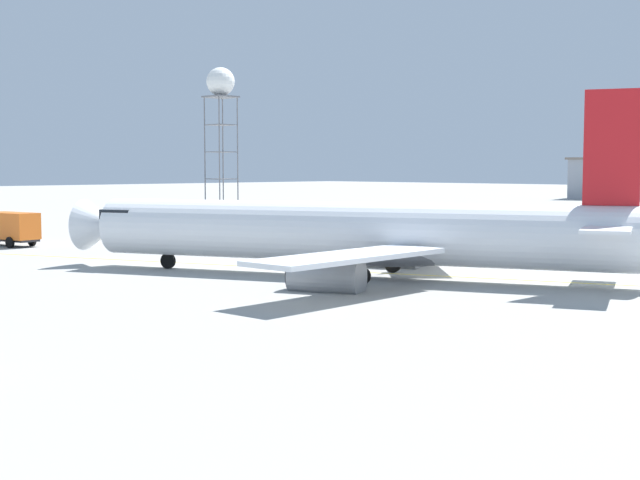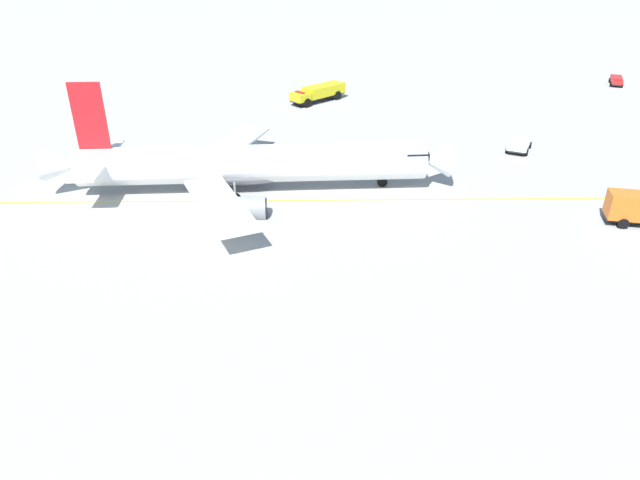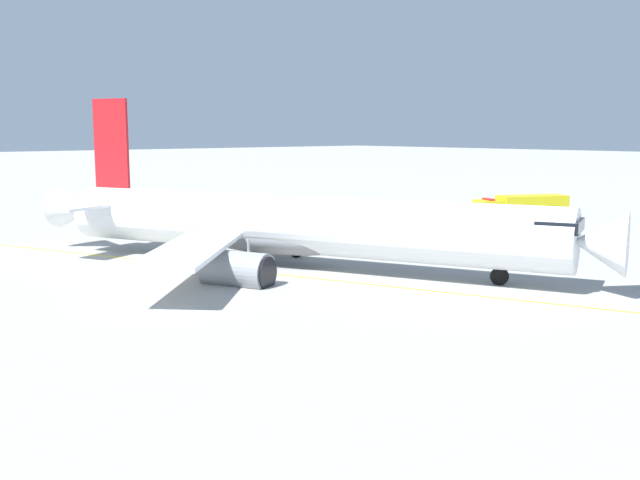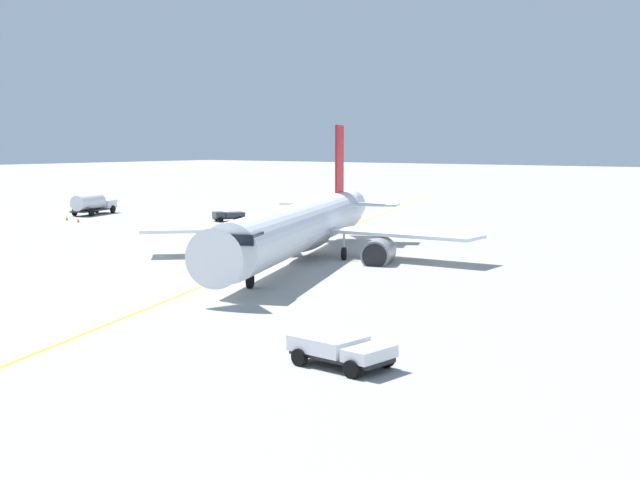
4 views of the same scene
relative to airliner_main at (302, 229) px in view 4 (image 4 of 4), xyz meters
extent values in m
plane|color=#9E9E99|center=(3.95, -2.96, -2.75)|extent=(600.00, 600.00, 0.00)
cylinder|color=white|center=(-0.20, 0.46, 0.22)|extent=(18.24, 34.97, 3.97)
cone|color=white|center=(-7.99, 18.25, 0.22)|extent=(4.66, 4.26, 3.77)
cone|color=white|center=(7.70, -17.60, 0.52)|extent=(4.69, 5.02, 3.37)
cube|color=black|center=(-7.11, 16.24, 1.11)|extent=(4.05, 3.55, 0.70)
ellipsoid|color=gray|center=(0.53, -1.21, -0.87)|extent=(8.53, 13.45, 2.18)
cube|color=red|center=(6.23, -14.22, 5.59)|extent=(1.50, 3.03, 6.77)
cube|color=white|center=(3.11, -15.58, 1.01)|extent=(5.82, 4.47, 0.20)
cube|color=white|center=(9.34, -12.86, 1.01)|extent=(5.82, 4.47, 0.20)
cube|color=white|center=(-6.92, -5.49, -0.48)|extent=(13.27, 4.41, 0.28)
cube|color=white|center=(8.73, 1.36, -0.48)|extent=(12.02, 11.96, 0.28)
cylinder|color=gray|center=(-5.93, -2.84, -1.92)|extent=(3.86, 4.80, 2.38)
cylinder|color=black|center=(-6.80, -0.87, -1.92)|extent=(1.91, 0.95, 2.02)
cylinder|color=gray|center=(6.11, 2.43, -1.92)|extent=(3.86, 4.80, 2.38)
cylinder|color=black|center=(5.25, 4.40, -1.92)|extent=(1.91, 0.95, 2.02)
cylinder|color=#9EA0A5|center=(-5.75, 13.15, -1.34)|extent=(0.20, 0.20, 1.73)
cylinder|color=black|center=(-5.75, 13.15, -2.20)|extent=(0.72, 1.13, 1.10)
cylinder|color=#9EA0A5|center=(-2.57, -2.56, -1.34)|extent=(0.20, 0.20, 1.73)
cylinder|color=black|center=(-2.57, -2.56, -2.20)|extent=(0.72, 1.13, 1.10)
cylinder|color=#9EA0A5|center=(3.63, 0.15, -1.34)|extent=(0.20, 0.20, 1.73)
cylinder|color=black|center=(3.63, 0.15, -2.20)|extent=(0.72, 1.13, 1.10)
cube|color=#232326|center=(30.31, -23.67, -2.33)|extent=(3.26, 4.13, 0.20)
cube|color=#2D333D|center=(30.98, -22.50, -1.88)|extent=(2.17, 1.91, 0.70)
cube|color=black|center=(31.21, -22.08, -1.78)|extent=(1.39, 0.83, 0.39)
cube|color=#2D333D|center=(29.98, -24.26, -1.93)|extent=(2.83, 3.08, 0.60)
cylinder|color=black|center=(30.17, -22.05, -2.43)|extent=(0.56, 0.70, 0.64)
cylinder|color=black|center=(31.78, -22.95, -2.43)|extent=(0.56, 0.70, 0.64)
cylinder|color=black|center=(28.91, -24.30, -2.43)|extent=(0.56, 0.70, 0.64)
cylinder|color=black|center=(30.51, -25.20, -2.43)|extent=(0.56, 0.70, 0.64)
cube|color=#232326|center=(-22.87, 26.39, -2.25)|extent=(4.73, 2.43, 0.20)
cube|color=white|center=(-24.46, 26.53, -1.88)|extent=(1.58, 2.50, 0.55)
cube|color=black|center=(-25.04, 26.58, -1.79)|extent=(0.26, 2.01, 0.31)
cube|color=white|center=(-22.09, 26.32, -1.80)|extent=(3.20, 2.65, 0.70)
cylinder|color=black|center=(-24.57, 25.34, -2.35)|extent=(0.82, 0.35, 0.80)
cylinder|color=black|center=(-24.36, 27.72, -2.35)|extent=(0.82, 0.35, 0.80)
cylinder|color=black|center=(-21.52, 25.07, -2.35)|extent=(0.82, 0.35, 0.80)
cylinder|color=black|center=(-21.31, 27.45, -2.35)|extent=(0.82, 0.35, 0.80)
cube|color=#232326|center=(52.39, -19.94, -2.10)|extent=(4.91, 8.58, 0.20)
cube|color=silver|center=(53.38, -22.72, -1.45)|extent=(3.29, 3.15, 1.10)
cube|color=black|center=(53.76, -23.75, -1.29)|extent=(2.11, 0.82, 0.62)
cylinder|color=silver|center=(51.95, -18.71, -0.94)|extent=(3.92, 6.09, 2.12)
cylinder|color=black|center=(54.61, -22.23, -2.20)|extent=(0.63, 1.13, 1.10)
cylinder|color=black|center=(52.13, -23.12, -2.20)|extent=(0.63, 1.13, 1.10)
cylinder|color=black|center=(52.73, -16.99, -2.20)|extent=(0.63, 1.13, 1.10)
cylinder|color=black|center=(50.25, -17.88, -2.20)|extent=(0.63, 1.13, 1.10)
cube|color=yellow|center=(4.24, -2.89, -2.75)|extent=(72.00, 184.20, 0.01)
cone|color=orange|center=(44.42, -11.16, -2.48)|extent=(0.36, 0.36, 0.55)
cylinder|color=white|center=(44.42, -11.16, -2.45)|extent=(0.22, 0.22, 0.06)
cone|color=orange|center=(47.95, -12.08, -2.48)|extent=(0.36, 0.36, 0.55)
cylinder|color=white|center=(47.95, -12.08, -2.45)|extent=(0.22, 0.22, 0.06)
camera|label=1|loc=(-42.03, -38.00, 4.39)|focal=48.95mm
camera|label=2|loc=(50.96, 26.92, 22.25)|focal=32.30mm
camera|label=3|loc=(30.83, 38.86, 6.53)|focal=40.87mm
camera|label=4|loc=(-44.74, 57.26, 7.24)|focal=48.50mm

